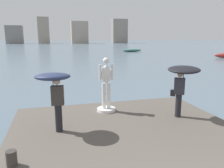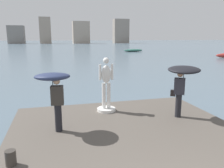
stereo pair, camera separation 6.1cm
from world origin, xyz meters
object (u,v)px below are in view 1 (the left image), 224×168
object	(u,v)px
mooring_bollard	(12,158)
boat_mid	(132,50)
statue_white_figure	(106,89)
onlooker_right	(183,76)
onlooker_left	(54,84)

from	to	relation	value
mooring_bollard	boat_mid	size ratio (longest dim) A/B	0.07
mooring_bollard	boat_mid	distance (m)	48.79
statue_white_figure	mooring_bollard	world-z (taller)	statue_white_figure
onlooker_right	statue_white_figure	bearing A→B (deg)	151.90
onlooker_left	boat_mid	bearing A→B (deg)	67.15
onlooker_left	onlooker_right	distance (m)	4.54
onlooker_right	boat_mid	world-z (taller)	onlooker_right
boat_mid	onlooker_right	bearing A→B (deg)	-107.60
onlooker_left	mooring_bollard	xyz separation A→B (m)	(-1.05, -1.76, -1.34)
onlooker_left	onlooker_right	world-z (taller)	onlooker_right
onlooker_left	onlooker_right	bearing A→B (deg)	2.07
onlooker_right	onlooker_left	bearing A→B (deg)	-177.93
onlooker_left	boat_mid	xyz separation A→B (m)	(18.16, 43.09, -1.62)
mooring_bollard	boat_mid	xyz separation A→B (m)	(19.21, 44.85, -0.27)
statue_white_figure	onlooker_left	size ratio (longest dim) A/B	1.13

